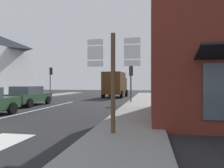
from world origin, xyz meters
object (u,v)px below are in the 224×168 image
object	(u,v)px
sedan_far	(28,96)
route_sign_post	(113,75)
delivery_truck	(115,84)
traffic_light_near_right	(131,75)
traffic_light_far_left	(51,75)

from	to	relation	value
sedan_far	route_sign_post	world-z (taller)	route_sign_post
delivery_truck	traffic_light_near_right	distance (m)	8.03
delivery_truck	traffic_light_far_left	world-z (taller)	traffic_light_far_left
delivery_truck	traffic_light_far_left	distance (m)	8.26
route_sign_post	delivery_truck	bearing A→B (deg)	99.39
traffic_light_far_left	traffic_light_near_right	bearing A→B (deg)	-32.09
route_sign_post	traffic_light_near_right	world-z (taller)	traffic_light_near_right
delivery_truck	route_sign_post	world-z (taller)	route_sign_post
traffic_light_near_right	traffic_light_far_left	size ratio (longest dim) A/B	0.87
sedan_far	route_sign_post	size ratio (longest dim) A/B	1.32
sedan_far	route_sign_post	distance (m)	11.40
delivery_truck	traffic_light_near_right	size ratio (longest dim) A/B	1.58
route_sign_post	traffic_light_near_right	size ratio (longest dim) A/B	0.99
delivery_truck	traffic_light_near_right	xyz separation A→B (m)	(2.65, -7.54, 0.75)
sedan_far	traffic_light_far_left	world-z (taller)	traffic_light_far_left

